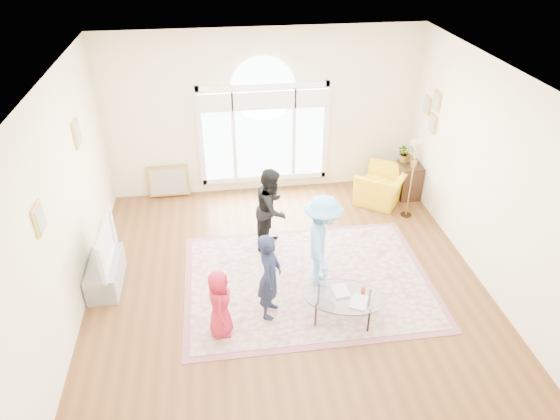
{
  "coord_description": "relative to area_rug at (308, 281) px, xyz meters",
  "views": [
    {
      "loc": [
        -0.93,
        -5.95,
        5.07
      ],
      "look_at": [
        -0.06,
        0.3,
        1.12
      ],
      "focal_mm": 32.0,
      "sensor_mm": 36.0,
      "label": 1
    }
  ],
  "objects": [
    {
      "name": "ground",
      "position": [
        -0.33,
        0.06,
        -0.01
      ],
      "size": [
        6.0,
        6.0,
        0.0
      ],
      "primitive_type": "plane",
      "color": "#58361B",
      "rests_on": "ground"
    },
    {
      "name": "room_shell",
      "position": [
        -0.32,
        2.89,
        1.56
      ],
      "size": [
        6.0,
        6.0,
        6.0
      ],
      "color": "#F4EAC1",
      "rests_on": "ground"
    },
    {
      "name": "area_rug",
      "position": [
        0.0,
        0.0,
        0.0
      ],
      "size": [
        3.6,
        2.6,
        0.02
      ],
      "primitive_type": "cube",
      "color": "#C3AF98",
      "rests_on": "ground"
    },
    {
      "name": "rug_border",
      "position": [
        -0.0,
        0.0,
        -0.0
      ],
      "size": [
        3.8,
        2.8,
        0.01
      ],
      "primitive_type": "cube",
      "color": "#8C505C",
      "rests_on": "ground"
    },
    {
      "name": "tv_console",
      "position": [
        -3.08,
        0.36,
        0.2
      ],
      "size": [
        0.45,
        1.0,
        0.42
      ],
      "primitive_type": "cube",
      "color": "#919599",
      "rests_on": "ground"
    },
    {
      "name": "television",
      "position": [
        -3.07,
        0.36,
        0.73
      ],
      "size": [
        0.17,
        1.1,
        0.64
      ],
      "color": "black",
      "rests_on": "tv_console"
    },
    {
      "name": "coffee_table",
      "position": [
        0.33,
        -0.87,
        0.39
      ],
      "size": [
        1.3,
        1.03,
        0.54
      ],
      "rotation": [
        0.0,
        0.0,
        -0.3
      ],
      "color": "silver",
      "rests_on": "ground"
    },
    {
      "name": "armchair",
      "position": [
        1.89,
        2.23,
        0.31
      ],
      "size": [
        1.29,
        1.31,
        0.64
      ],
      "primitive_type": "imported",
      "rotation": [
        0.0,
        0.0,
        4.08
      ],
      "color": "yellow",
      "rests_on": "ground"
    },
    {
      "name": "side_cabinet",
      "position": [
        2.45,
        2.32,
        0.34
      ],
      "size": [
        0.4,
        0.5,
        0.7
      ],
      "primitive_type": "cube",
      "color": "black",
      "rests_on": "ground"
    },
    {
      "name": "floor_lamp",
      "position": [
        2.19,
        1.63,
        1.27
      ],
      "size": [
        0.28,
        0.28,
        1.51
      ],
      "color": "black",
      "rests_on": "ground"
    },
    {
      "name": "plant_pedestal",
      "position": [
        2.37,
        2.46,
        0.34
      ],
      "size": [
        0.2,
        0.2,
        0.7
      ],
      "primitive_type": "cylinder",
      "color": "white",
      "rests_on": "ground"
    },
    {
      "name": "potted_plant",
      "position": [
        2.37,
        2.46,
        0.88
      ],
      "size": [
        0.39,
        0.35,
        0.39
      ],
      "primitive_type": "imported",
      "rotation": [
        0.0,
        0.0,
        0.15
      ],
      "color": "#33722D",
      "rests_on": "plant_pedestal"
    },
    {
      "name": "leaning_picture",
      "position": [
        -2.25,
        2.96,
        -0.01
      ],
      "size": [
        0.8,
        0.14,
        0.62
      ],
      "primitive_type": "cube",
      "rotation": [
        -0.14,
        0.0,
        0.0
      ],
      "color": "tan",
      "rests_on": "ground"
    },
    {
      "name": "child_red",
      "position": [
        -1.37,
        -0.91,
        0.52
      ],
      "size": [
        0.36,
        0.52,
        1.02
      ],
      "primitive_type": "imported",
      "rotation": [
        0.0,
        0.0,
        1.5
      ],
      "color": "#B61B34",
      "rests_on": "area_rug"
    },
    {
      "name": "child_navy",
      "position": [
        -0.67,
        -0.63,
        0.67
      ],
      "size": [
        0.46,
        0.56,
        1.33
      ],
      "primitive_type": "imported",
      "rotation": [
        0.0,
        0.0,
        1.24
      ],
      "color": "#19223D",
      "rests_on": "area_rug"
    },
    {
      "name": "child_black",
      "position": [
        -0.43,
        1.03,
        0.73
      ],
      "size": [
        0.78,
        0.86,
        1.44
      ],
      "primitive_type": "imported",
      "rotation": [
        0.0,
        0.0,
        1.15
      ],
      "color": "black",
      "rests_on": "area_rug"
    },
    {
      "name": "child_blue",
      "position": [
        0.18,
        -0.06,
        0.77
      ],
      "size": [
        0.71,
        1.05,
        1.51
      ],
      "primitive_type": "imported",
      "rotation": [
        0.0,
        0.0,
        1.41
      ],
      "color": "#6AB4F1",
      "rests_on": "area_rug"
    }
  ]
}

